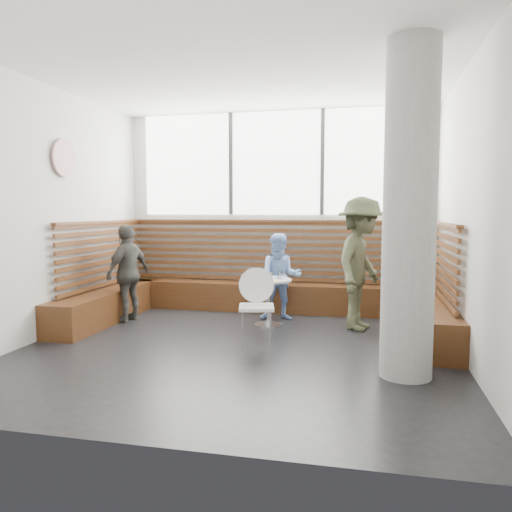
% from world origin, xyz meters
% --- Properties ---
extents(room, '(5.00, 5.00, 3.20)m').
position_xyz_m(room, '(0.00, 0.00, 1.60)').
color(room, silver).
rests_on(room, ground).
extents(booth, '(5.00, 2.50, 1.44)m').
position_xyz_m(booth, '(0.00, 1.77, 0.41)').
color(booth, '#412410').
rests_on(booth, ground).
extents(concrete_column, '(0.50, 0.50, 3.20)m').
position_xyz_m(concrete_column, '(1.85, -0.60, 1.60)').
color(concrete_column, gray).
rests_on(concrete_column, ground).
extents(wall_art, '(0.03, 0.50, 0.50)m').
position_xyz_m(wall_art, '(-2.46, 0.40, 2.30)').
color(wall_art, white).
rests_on(wall_art, room).
extents(cafe_table, '(0.64, 0.64, 0.66)m').
position_xyz_m(cafe_table, '(0.13, 1.22, 0.47)').
color(cafe_table, silver).
rests_on(cafe_table, ground).
extents(cafe_chair, '(0.44, 0.43, 0.91)m').
position_xyz_m(cafe_chair, '(0.17, 0.33, 0.53)').
color(cafe_chair, white).
rests_on(cafe_chair, ground).
extents(adult_man, '(0.97, 1.30, 1.80)m').
position_xyz_m(adult_man, '(1.39, 1.29, 0.90)').
color(adult_man, '#41462E').
rests_on(adult_man, ground).
extents(child_back, '(0.69, 0.58, 1.28)m').
position_xyz_m(child_back, '(0.23, 1.64, 0.64)').
color(child_back, '#88AEEB').
rests_on(child_back, ground).
extents(child_left, '(0.55, 0.89, 1.41)m').
position_xyz_m(child_left, '(-1.92, 1.07, 0.71)').
color(child_left, '#484741').
rests_on(child_left, ground).
extents(plate_near, '(0.21, 0.21, 0.01)m').
position_xyz_m(plate_near, '(0.04, 1.29, 0.67)').
color(plate_near, white).
rests_on(plate_near, cafe_table).
extents(plate_far, '(0.19, 0.19, 0.01)m').
position_xyz_m(plate_far, '(0.19, 1.38, 0.67)').
color(plate_far, white).
rests_on(plate_far, cafe_table).
extents(glass_left, '(0.08, 0.08, 0.12)m').
position_xyz_m(glass_left, '(0.00, 1.18, 0.72)').
color(glass_left, white).
rests_on(glass_left, cafe_table).
extents(glass_mid, '(0.07, 0.07, 0.11)m').
position_xyz_m(glass_mid, '(0.17, 1.14, 0.72)').
color(glass_mid, white).
rests_on(glass_mid, cafe_table).
extents(glass_right, '(0.07, 0.07, 0.11)m').
position_xyz_m(glass_right, '(0.28, 1.28, 0.71)').
color(glass_right, white).
rests_on(glass_right, cafe_table).
extents(menu_card, '(0.23, 0.17, 0.00)m').
position_xyz_m(menu_card, '(0.18, 1.00, 0.66)').
color(menu_card, '#A5C64C').
rests_on(menu_card, cafe_table).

